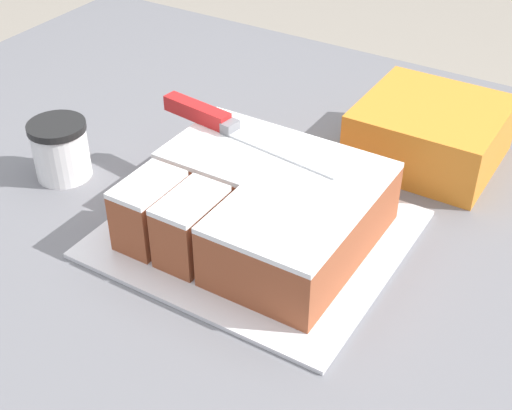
{
  "coord_description": "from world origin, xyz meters",
  "views": [
    {
      "loc": [
        0.46,
        -0.68,
        1.53
      ],
      "look_at": [
        0.07,
        -0.06,
        1.01
      ],
      "focal_mm": 50.0,
      "sensor_mm": 36.0,
      "label": 1
    }
  ],
  "objects_px": {
    "cake": "(260,205)",
    "knife": "(214,119)",
    "storage_box": "(430,133)",
    "cake_board": "(256,233)",
    "coffee_cup": "(61,150)"
  },
  "relations": [
    {
      "from": "cake",
      "to": "knife",
      "type": "distance_m",
      "value": 0.15
    },
    {
      "from": "storage_box",
      "to": "cake",
      "type": "bearing_deg",
      "value": -111.9
    },
    {
      "from": "cake_board",
      "to": "storage_box",
      "type": "bearing_deg",
      "value": 67.72
    },
    {
      "from": "coffee_cup",
      "to": "storage_box",
      "type": "bearing_deg",
      "value": 36.41
    },
    {
      "from": "coffee_cup",
      "to": "storage_box",
      "type": "xyz_separation_m",
      "value": [
        0.44,
        0.32,
        0.0
      ]
    },
    {
      "from": "cake_board",
      "to": "cake",
      "type": "bearing_deg",
      "value": 39.85
    },
    {
      "from": "cake_board",
      "to": "knife",
      "type": "distance_m",
      "value": 0.17
    },
    {
      "from": "cake",
      "to": "coffee_cup",
      "type": "distance_m",
      "value": 0.32
    },
    {
      "from": "cake",
      "to": "cake_board",
      "type": "bearing_deg",
      "value": -140.15
    },
    {
      "from": "cake",
      "to": "storage_box",
      "type": "relative_size",
      "value": 1.43
    },
    {
      "from": "knife",
      "to": "storage_box",
      "type": "distance_m",
      "value": 0.33
    },
    {
      "from": "cake",
      "to": "storage_box",
      "type": "xyz_separation_m",
      "value": [
        0.12,
        0.29,
        -0.0
      ]
    },
    {
      "from": "cake",
      "to": "knife",
      "type": "height_order",
      "value": "knife"
    },
    {
      "from": "cake_board",
      "to": "cake",
      "type": "distance_m",
      "value": 0.05
    },
    {
      "from": "cake",
      "to": "coffee_cup",
      "type": "xyz_separation_m",
      "value": [
        -0.32,
        -0.03,
        -0.01
      ]
    }
  ]
}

